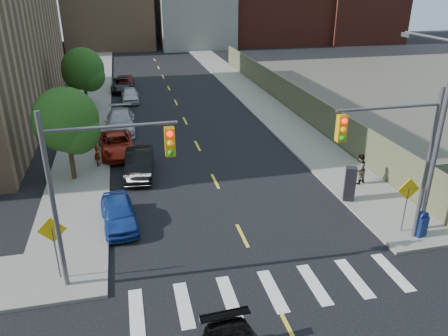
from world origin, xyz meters
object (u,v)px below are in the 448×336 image
parked_car_black (140,163)px  parked_car_maroon (126,83)px  parked_car_red (117,144)px  payphone (350,184)px  mailbox (421,224)px  pedestrian_west (97,153)px  pedestrian_east (359,169)px  parked_car_blue (118,213)px  parked_car_silver (120,121)px  parked_car_grey (123,84)px  parked_car_white (130,95)px

parked_car_black → parked_car_maroon: size_ratio=1.11×
parked_car_red → payphone: bearing=-45.3°
parked_car_maroon → mailbox: bearing=-69.7°
parked_car_black → pedestrian_west: bearing=151.2°
parked_car_maroon → mailbox: 34.84m
parked_car_black → pedestrian_east: (12.01, -4.34, 0.28)m
parked_car_blue → pedestrian_east: 13.38m
parked_car_blue → parked_car_maroon: bearing=82.2°
parked_car_black → pedestrian_west: pedestrian_west is taller
parked_car_black → parked_car_silver: parked_car_silver is taller
parked_car_blue → payphone: size_ratio=2.09×
parked_car_silver → payphone: (11.51, -14.70, 0.30)m
pedestrian_west → payphone: bearing=-120.1°
parked_car_black → parked_car_silver: (-1.01, 8.62, 0.03)m
parked_car_blue → mailbox: (13.30, -4.25, 0.09)m
parked_car_maroon → parked_car_grey: 0.83m
parked_car_grey → mailbox: size_ratio=3.97×
pedestrian_east → payphone: bearing=24.9°
parked_car_maroon → pedestrian_east: bearing=-65.9°
parked_car_white → mailbox: bearing=-66.0°
parked_car_red → parked_car_maroon: 18.90m
parked_car_red → parked_car_maroon: bearing=81.3°
parked_car_black → pedestrian_west: (-2.48, 1.69, 0.20)m
parked_car_red → pedestrian_east: pedestrian_east is taller
parked_car_blue → parked_car_grey: bearing=82.9°
parked_car_black → pedestrian_east: 12.77m
mailbox → parked_car_black: bearing=124.7°
parked_car_maroon → parked_car_silver: bearing=-93.4°
parked_car_white → pedestrian_east: pedestrian_east is taller
parked_car_maroon → parked_car_grey: bearing=-115.1°
parked_car_black → parked_car_maroon: bearing=96.0°
parked_car_silver → pedestrian_east: size_ratio=3.04×
parked_car_silver → mailbox: (13.01, -18.59, -0.03)m
parked_car_blue → parked_car_maroon: (1.07, 28.37, 0.01)m
payphone → pedestrian_west: 15.13m
parked_car_maroon → pedestrian_west: 21.09m
parked_car_blue → parked_car_white: parked_car_white is taller
parked_car_black → payphone: payphone is taller
parked_car_black → parked_car_silver: size_ratio=0.85×
mailbox → pedestrian_west: size_ratio=0.78×
parked_car_maroon → pedestrian_west: bearing=-96.4°
parked_car_blue → parked_car_silver: parked_car_silver is taller
parked_car_silver → mailbox: size_ratio=4.33×
mailbox → parked_car_maroon: bearing=95.0°
parked_car_blue → parked_car_grey: (0.72, 27.62, 0.02)m
parked_car_silver → parked_car_grey: (0.43, 13.28, -0.09)m
payphone → pedestrian_west: size_ratio=1.17×
parked_car_maroon → pedestrian_west: (-2.25, -20.97, 0.27)m
payphone → pedestrian_east: (1.51, 1.74, -0.05)m
parked_car_red → parked_car_silver: parked_car_silver is taller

